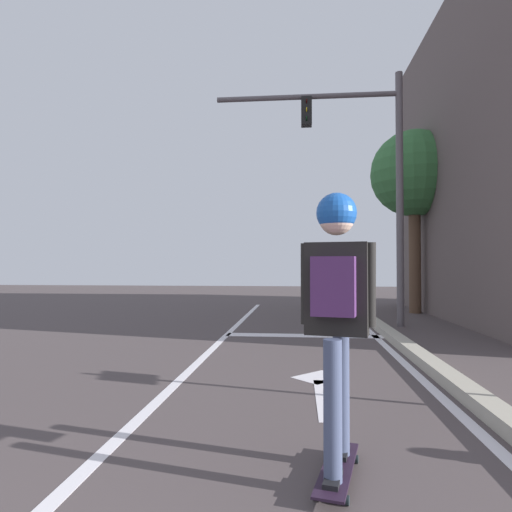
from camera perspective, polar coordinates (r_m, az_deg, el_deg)
The scene contains 10 objects.
lane_line_center at distance 5.50m, azimuth -9.73°, elevation -15.41°, with size 0.12×20.00×0.01m, color silver.
lane_line_curbside at distance 5.51m, azimuth 21.42°, elevation -15.31°, with size 0.12×20.00×0.01m, color silver.
stop_bar at distance 8.66m, azimuth 6.26°, elevation -10.21°, with size 3.00×0.40×0.01m, color silver.
lane_arrow_stem at distance 4.74m, azimuth 8.76°, elevation -17.74°, with size 0.16×1.40×0.01m, color silver.
lane_arrow_head at distance 5.56m, azimuth 8.26°, elevation -15.26°, with size 0.56×0.44×0.01m, color silver.
curb_strip at distance 5.57m, azimuth 23.97°, elevation -14.44°, with size 0.24×24.00×0.14m, color #A7A08F.
skateboard at distance 3.12m, azimuth 10.52°, elevation -25.52°, with size 0.36×0.84×0.08m.
skater at distance 2.83m, azimuth 10.39°, elevation -4.46°, with size 0.47×0.63×1.73m.
traffic_signal_mast at distance 10.43m, azimuth 13.40°, elevation 12.20°, with size 4.22×0.34×5.70m.
roadside_tree at distance 13.62m, azimuth 19.83°, elevation 9.83°, with size 2.47×2.47×5.25m.
Camera 1 is at (1.95, 0.85, 1.35)m, focal length 30.85 mm.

